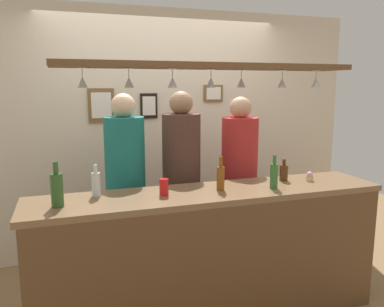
# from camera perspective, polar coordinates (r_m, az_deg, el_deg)

# --- Properties ---
(ground_plane) EXTENTS (8.00, 8.00, 0.00)m
(ground_plane) POSITION_cam_1_polar(r_m,az_deg,el_deg) (3.63, 0.53, -19.86)
(ground_plane) COLOR olive
(back_wall) EXTENTS (4.40, 0.06, 2.60)m
(back_wall) POSITION_cam_1_polar(r_m,az_deg,el_deg) (4.23, -4.28, 3.10)
(back_wall) COLOR beige
(back_wall) RESTS_ON ground_plane
(bar_counter) EXTENTS (2.70, 0.55, 1.03)m
(bar_counter) POSITION_cam_1_polar(r_m,az_deg,el_deg) (2.90, 3.87, -12.68)
(bar_counter) COLOR brown
(bar_counter) RESTS_ON ground_plane
(overhead_glass_rack) EXTENTS (2.20, 0.36, 0.04)m
(overhead_glass_rack) POSITION_cam_1_polar(r_m,az_deg,el_deg) (2.87, 2.59, 12.74)
(overhead_glass_rack) COLOR brown
(hanging_wineglass_far_left) EXTENTS (0.07, 0.07, 0.13)m
(hanging_wineglass_far_left) POSITION_cam_1_polar(r_m,az_deg,el_deg) (2.71, -15.81, 10.16)
(hanging_wineglass_far_left) COLOR silver
(hanging_wineglass_far_left) RESTS_ON overhead_glass_rack
(hanging_wineglass_left) EXTENTS (0.07, 0.07, 0.13)m
(hanging_wineglass_left) POSITION_cam_1_polar(r_m,az_deg,el_deg) (2.72, -9.27, 10.41)
(hanging_wineglass_left) COLOR silver
(hanging_wineglass_left) RESTS_ON overhead_glass_rack
(hanging_wineglass_center_left) EXTENTS (0.07, 0.07, 0.13)m
(hanging_wineglass_center_left) POSITION_cam_1_polar(r_m,az_deg,el_deg) (2.74, -2.88, 10.52)
(hanging_wineglass_center_left) COLOR silver
(hanging_wineglass_center_left) RESTS_ON overhead_glass_rack
(hanging_wineglass_center) EXTENTS (0.07, 0.07, 0.13)m
(hanging_wineglass_center) POSITION_cam_1_polar(r_m,az_deg,el_deg) (2.86, 2.80, 10.50)
(hanging_wineglass_center) COLOR silver
(hanging_wineglass_center) RESTS_ON overhead_glass_rack
(hanging_wineglass_center_right) EXTENTS (0.07, 0.07, 0.13)m
(hanging_wineglass_center_right) POSITION_cam_1_polar(r_m,az_deg,el_deg) (3.01, 7.26, 10.41)
(hanging_wineglass_center_right) COLOR silver
(hanging_wineglass_center_right) RESTS_ON overhead_glass_rack
(hanging_wineglass_right) EXTENTS (0.07, 0.07, 0.13)m
(hanging_wineglass_right) POSITION_cam_1_polar(r_m,az_deg,el_deg) (3.11, 13.12, 10.22)
(hanging_wineglass_right) COLOR silver
(hanging_wineglass_right) RESTS_ON overhead_glass_rack
(hanging_wineglass_far_right) EXTENTS (0.07, 0.07, 0.13)m
(hanging_wineglass_far_right) POSITION_cam_1_polar(r_m,az_deg,el_deg) (3.22, 17.76, 9.99)
(hanging_wineglass_far_right) COLOR silver
(hanging_wineglass_far_right) RESTS_ON overhead_glass_rack
(person_left_teal_shirt) EXTENTS (0.34, 0.34, 1.74)m
(person_left_teal_shirt) POSITION_cam_1_polar(r_m,az_deg,el_deg) (3.36, -9.78, -3.09)
(person_left_teal_shirt) COLOR #2D334C
(person_left_teal_shirt) RESTS_ON ground_plane
(person_middle_brown_shirt) EXTENTS (0.34, 0.34, 1.76)m
(person_middle_brown_shirt) POSITION_cam_1_polar(r_m,az_deg,el_deg) (3.47, -1.56, -2.37)
(person_middle_brown_shirt) COLOR #2D334C
(person_middle_brown_shirt) RESTS_ON ground_plane
(person_right_red_shirt) EXTENTS (0.34, 0.34, 1.71)m
(person_right_red_shirt) POSITION_cam_1_polar(r_m,az_deg,el_deg) (3.68, 6.98, -2.28)
(person_right_red_shirt) COLOR #2D334C
(person_right_red_shirt) RESTS_ON ground_plane
(bottle_beer_green_import) EXTENTS (0.06, 0.06, 0.26)m
(bottle_beer_green_import) POSITION_cam_1_polar(r_m,az_deg,el_deg) (3.04, 11.98, -3.14)
(bottle_beer_green_import) COLOR #336B2D
(bottle_beer_green_import) RESTS_ON bar_counter
(bottle_soda_clear) EXTENTS (0.06, 0.06, 0.23)m
(bottle_soda_clear) POSITION_cam_1_polar(r_m,az_deg,el_deg) (2.85, -13.94, -4.32)
(bottle_soda_clear) COLOR silver
(bottle_soda_clear) RESTS_ON bar_counter
(bottle_champagne_green) EXTENTS (0.08, 0.08, 0.30)m
(bottle_champagne_green) POSITION_cam_1_polar(r_m,az_deg,el_deg) (2.67, -19.27, -4.96)
(bottle_champagne_green) COLOR #2D5623
(bottle_champagne_green) RESTS_ON bar_counter
(bottle_beer_amber_tall) EXTENTS (0.06, 0.06, 0.26)m
(bottle_beer_amber_tall) POSITION_cam_1_polar(r_m,az_deg,el_deg) (2.93, 4.23, -3.51)
(bottle_beer_amber_tall) COLOR brown
(bottle_beer_amber_tall) RESTS_ON bar_counter
(bottle_beer_brown_stubby) EXTENTS (0.07, 0.07, 0.18)m
(bottle_beer_brown_stubby) POSITION_cam_1_polar(r_m,az_deg,el_deg) (3.31, 13.36, -2.69)
(bottle_beer_brown_stubby) COLOR #512D14
(bottle_beer_brown_stubby) RESTS_ON bar_counter
(drink_can) EXTENTS (0.07, 0.07, 0.12)m
(drink_can) POSITION_cam_1_polar(r_m,az_deg,el_deg) (2.80, -4.15, -4.96)
(drink_can) COLOR red
(drink_can) RESTS_ON bar_counter
(cupcake) EXTENTS (0.06, 0.06, 0.08)m
(cupcake) POSITION_cam_1_polar(r_m,az_deg,el_deg) (3.36, 16.93, -3.27)
(cupcake) COLOR beige
(cupcake) RESTS_ON bar_counter
(picture_frame_caricature) EXTENTS (0.26, 0.02, 0.34)m
(picture_frame_caricature) POSITION_cam_1_polar(r_m,az_deg,el_deg) (4.05, -13.21, 6.93)
(picture_frame_caricature) COLOR brown
(picture_frame_caricature) RESTS_ON back_wall
(picture_frame_crest) EXTENTS (0.18, 0.02, 0.26)m
(picture_frame_crest) POSITION_cam_1_polar(r_m,az_deg,el_deg) (4.13, -6.37, 6.99)
(picture_frame_crest) COLOR black
(picture_frame_crest) RESTS_ON back_wall
(picture_frame_upper_small) EXTENTS (0.22, 0.02, 0.18)m
(picture_frame_upper_small) POSITION_cam_1_polar(r_m,az_deg,el_deg) (4.33, 3.16, 8.85)
(picture_frame_upper_small) COLOR brown
(picture_frame_upper_small) RESTS_ON back_wall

